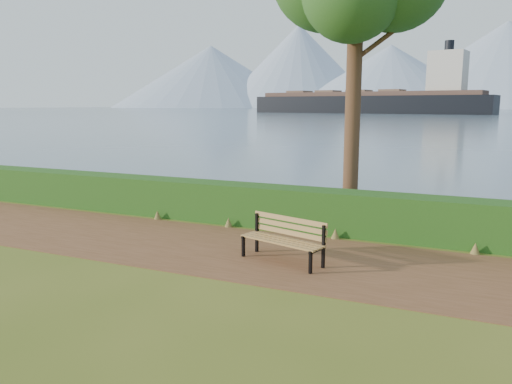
% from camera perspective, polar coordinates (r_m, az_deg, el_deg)
% --- Properties ---
extents(ground, '(140.00, 140.00, 0.00)m').
position_cam_1_polar(ground, '(10.14, -2.85, -7.21)').
color(ground, '#4A5C1A').
rests_on(ground, ground).
extents(path, '(40.00, 3.40, 0.01)m').
position_cam_1_polar(path, '(10.40, -2.10, -6.74)').
color(path, brown).
rests_on(path, ground).
extents(hedge, '(32.00, 0.85, 1.00)m').
position_cam_1_polar(hedge, '(12.33, 2.55, -1.71)').
color(hedge, '#184012').
rests_on(hedge, ground).
extents(water, '(700.00, 510.00, 0.00)m').
position_cam_1_polar(water, '(268.71, 23.11, 8.58)').
color(water, slate).
rests_on(water, ground).
extents(mountains, '(585.00, 190.00, 70.00)m').
position_cam_1_polar(mountains, '(415.66, 22.43, 12.68)').
color(mountains, '#8497B1').
rests_on(mountains, ground).
extents(bench, '(1.78, 0.96, 0.86)m').
position_cam_1_polar(bench, '(9.63, 3.30, -5.10)').
color(bench, black).
rests_on(bench, ground).
extents(cargo_ship, '(79.59, 25.52, 23.87)m').
position_cam_1_polar(cargo_ship, '(170.04, 13.40, 9.93)').
color(cargo_ship, black).
rests_on(cargo_ship, ground).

